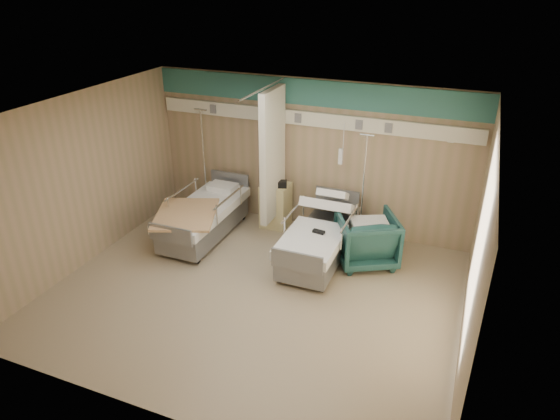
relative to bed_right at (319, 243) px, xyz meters
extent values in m
cube|color=gray|center=(-0.60, -1.30, -0.32)|extent=(6.00, 5.00, 0.00)
cube|color=tan|center=(-0.60, 1.20, 1.08)|extent=(6.00, 0.04, 2.80)
cube|color=tan|center=(-0.60, -3.80, 1.08)|extent=(6.00, 0.04, 2.80)
cube|color=tan|center=(-3.60, -1.30, 1.08)|extent=(0.04, 5.00, 2.80)
cube|color=tan|center=(2.40, -1.30, 1.08)|extent=(0.04, 5.00, 2.80)
cube|color=silver|center=(-0.60, -1.30, 2.48)|extent=(6.00, 5.00, 0.04)
cube|color=#2F6F68|center=(-0.60, 1.18, 2.23)|extent=(6.00, 0.04, 0.45)
cube|color=silver|center=(-0.60, 1.15, 1.79)|extent=(5.88, 0.08, 0.25)
cylinder|color=silver|center=(-1.10, 0.30, 2.44)|extent=(0.03, 1.80, 0.03)
cube|color=beige|center=(-1.10, 0.65, 1.19)|extent=(0.12, 0.90, 2.35)
cube|color=beige|center=(-1.15, 0.90, 0.11)|extent=(0.50, 0.48, 0.85)
imported|color=#1C4643|center=(0.75, 0.23, 0.12)|extent=(1.27, 1.28, 0.87)
cube|color=silver|center=(0.79, 0.24, 0.59)|extent=(0.75, 0.72, 0.07)
cylinder|color=silver|center=(0.50, 0.87, -0.30)|extent=(0.36, 0.36, 0.03)
cylinder|color=silver|center=(0.50, 0.87, 0.69)|extent=(0.03, 0.03, 2.01)
cylinder|color=silver|center=(0.50, 0.87, 1.70)|extent=(0.24, 0.03, 0.03)
cylinder|color=silver|center=(-2.68, 0.94, -0.30)|extent=(0.38, 0.38, 0.03)
cylinder|color=silver|center=(-2.68, 0.94, 0.74)|extent=(0.03, 0.03, 2.11)
cylinder|color=silver|center=(-2.68, 0.94, 1.80)|extent=(0.25, 0.03, 0.03)
cube|color=black|center=(0.06, -0.21, 0.34)|extent=(0.21, 0.11, 0.04)
cube|color=tan|center=(-2.27, -0.46, 0.34)|extent=(1.38, 1.53, 0.04)
cube|color=black|center=(-1.02, 0.83, 0.60)|extent=(0.26, 0.21, 0.12)
cylinder|color=white|center=(-1.34, 1.04, 0.60)|extent=(0.12, 0.12, 0.14)
camera|label=1|loc=(2.12, -7.01, 4.17)|focal=32.00mm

